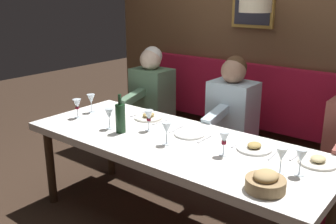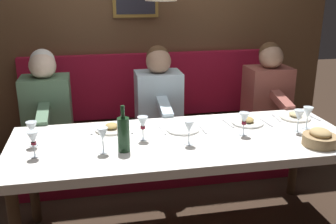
{
  "view_description": "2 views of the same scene",
  "coord_description": "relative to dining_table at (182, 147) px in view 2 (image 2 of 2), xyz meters",
  "views": [
    {
      "loc": [
        -2.08,
        -1.6,
        1.77
      ],
      "look_at": [
        0.05,
        0.09,
        0.92
      ],
      "focal_mm": 41.14,
      "sensor_mm": 36.0,
      "label": 1
    },
    {
      "loc": [
        -2.39,
        0.58,
        1.75
      ],
      "look_at": [
        0.05,
        0.09,
        0.92
      ],
      "focal_mm": 41.6,
      "sensor_mm": 36.0,
      "label": 2
    }
  ],
  "objects": [
    {
      "name": "dining_table",
      "position": [
        0.0,
        0.0,
        0.0
      ],
      "size": [
        0.9,
        2.33,
        0.74
      ],
      "color": "white",
      "rests_on": "ground_plane"
    },
    {
      "name": "wine_glass_5",
      "position": [
        0.03,
        0.27,
        0.18
      ],
      "size": [
        0.07,
        0.07,
        0.16
      ],
      "color": "silver",
      "rests_on": "dining_table"
    },
    {
      "name": "back_wall_panel",
      "position": [
        1.46,
        0.0,
        0.69
      ],
      "size": [
        0.59,
        3.73,
        2.9
      ],
      "color": "brown",
      "rests_on": "ground_plane"
    },
    {
      "name": "wine_glass_2",
      "position": [
        -0.1,
        -0.02,
        0.18
      ],
      "size": [
        0.07,
        0.07,
        0.16
      ],
      "color": "silver",
      "rests_on": "dining_table"
    },
    {
      "name": "place_setting_3",
      "position": [
        0.19,
        -0.55,
        0.08
      ],
      "size": [
        0.24,
        0.32,
        0.05
      ],
      "color": "silver",
      "rests_on": "dining_table"
    },
    {
      "name": "place_setting_2",
      "position": [
        0.25,
        0.46,
        0.08
      ],
      "size": [
        0.24,
        0.31,
        0.05
      ],
      "color": "silver",
      "rests_on": "dining_table"
    },
    {
      "name": "bread_bowl",
      "position": [
        -0.29,
        -0.85,
        0.11
      ],
      "size": [
        0.22,
        0.22,
        0.12
      ],
      "color": "#9E7F56",
      "rests_on": "dining_table"
    },
    {
      "name": "diner_middle",
      "position": [
        0.88,
        0.97,
        0.14
      ],
      "size": [
        0.6,
        0.4,
        0.79
      ],
      "color": "#567A5B",
      "rests_on": "banquette_bench"
    },
    {
      "name": "place_setting_0",
      "position": [
        0.24,
        -0.96,
        0.08
      ],
      "size": [
        0.24,
        0.32,
        0.05
      ],
      "color": "silver",
      "rests_on": "dining_table"
    },
    {
      "name": "diner_near",
      "position": [
        0.88,
        0.01,
        0.14
      ],
      "size": [
        0.6,
        0.4,
        0.79
      ],
      "color": "silver",
      "rests_on": "banquette_bench"
    },
    {
      "name": "wine_glass_1",
      "position": [
        -0.13,
        0.54,
        0.18
      ],
      "size": [
        0.07,
        0.07,
        0.16
      ],
      "color": "silver",
      "rests_on": "dining_table"
    },
    {
      "name": "wine_glass_6",
      "position": [
        0.07,
        0.98,
        0.18
      ],
      "size": [
        0.07,
        0.07,
        0.16
      ],
      "color": "silver",
      "rests_on": "dining_table"
    },
    {
      "name": "wine_glass_0",
      "position": [
        -0.02,
        -0.43,
        0.18
      ],
      "size": [
        0.07,
        0.07,
        0.16
      ],
      "color": "silver",
      "rests_on": "dining_table"
    },
    {
      "name": "place_setting_1",
      "position": [
        0.15,
        -0.04,
        0.07
      ],
      "size": [
        0.24,
        0.31,
        0.01
      ],
      "color": "white",
      "rests_on": "dining_table"
    },
    {
      "name": "wine_glass_7",
      "position": [
        -0.04,
        -0.83,
        0.18
      ],
      "size": [
        0.07,
        0.07,
        0.16
      ],
      "color": "silver",
      "rests_on": "dining_table"
    },
    {
      "name": "banquette_bench",
      "position": [
        0.89,
        0.0,
        -0.45
      ],
      "size": [
        0.52,
        2.53,
        0.45
      ],
      "primitive_type": "cube",
      "color": "maroon",
      "rests_on": "ground_plane"
    },
    {
      "name": "wine_glass_3",
      "position": [
        -0.11,
        0.95,
        0.18
      ],
      "size": [
        0.07,
        0.07,
        0.16
      ],
      "color": "silver",
      "rests_on": "dining_table"
    },
    {
      "name": "diner_nearest",
      "position": [
        0.88,
        -1.03,
        0.14
      ],
      "size": [
        0.6,
        0.4,
        0.79
      ],
      "color": "#934C42",
      "rests_on": "banquette_bench"
    },
    {
      "name": "wine_bottle",
      "position": [
        -0.13,
        0.41,
        0.18
      ],
      "size": [
        0.08,
        0.08,
        0.3
      ],
      "color": "#19381E",
      "rests_on": "dining_table"
    },
    {
      "name": "wine_glass_4",
      "position": [
        0.01,
        -0.93,
        0.18
      ],
      "size": [
        0.07,
        0.07,
        0.16
      ],
      "color": "silver",
      "rests_on": "dining_table"
    }
  ]
}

